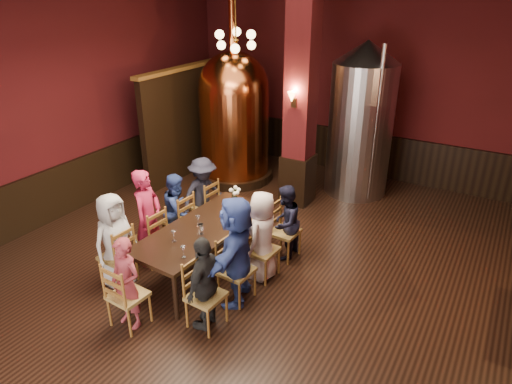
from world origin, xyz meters
The scene contains 37 objects.
room centered at (0.00, 0.00, 2.25)m, with size 10.00×10.02×4.50m.
wainscot_back centered at (0.00, 4.96, 0.50)m, with size 7.90×0.08×1.00m, color black.
wainscot_left centered at (-3.96, 0.00, 0.50)m, with size 0.08×9.90×1.00m, color black.
column centered at (-0.30, 2.80, 2.25)m, with size 0.58×0.58×4.50m, color #450E11.
partition centered at (-3.20, 3.20, 1.20)m, with size 0.22×3.50×2.40m, color black.
pendant_cluster centered at (-1.80, 2.90, 3.10)m, with size 0.90×0.90×1.70m, color #A57226, non-canonical shape.
sconce_column centered at (-0.30, 2.50, 2.20)m, with size 0.20×0.20×0.36m, color black, non-canonical shape.
dining_table centered at (-0.47, -0.15, 0.69)m, with size 1.14×2.46×0.75m.
chair_0 centered at (-1.38, -1.10, 0.46)m, with size 0.46×0.46×0.92m, color brown, non-canonical shape.
person_0 centered at (-1.38, -1.10, 0.73)m, with size 0.71×0.46×1.45m, color silver.
chair_1 centered at (-1.34, -0.43, 0.46)m, with size 0.46×0.46×0.92m, color brown, non-canonical shape.
person_1 centered at (-1.34, -0.43, 0.80)m, with size 0.58×0.38×1.60m, color #A21B3E.
chair_2 centered at (-1.30, 0.23, 0.46)m, with size 0.46×0.46×0.92m, color brown, non-canonical shape.
person_2 centered at (-1.30, 0.23, 0.65)m, with size 0.63×0.31×1.30m, color navy.
chair_3 centered at (-1.26, 0.90, 0.46)m, with size 0.46×0.46×0.92m, color brown, non-canonical shape.
person_3 centered at (-1.26, 0.90, 0.69)m, with size 0.89×0.51×1.37m, color black.
chair_4 centered at (0.32, -1.20, 0.46)m, with size 0.46×0.46×0.92m, color brown, non-canonical shape.
person_4 centered at (0.32, -1.20, 0.66)m, with size 0.78×0.32×1.32m, color black.
chair_5 centered at (0.36, -0.54, 0.46)m, with size 0.46×0.46×0.92m, color brown, non-canonical shape.
person_5 centered at (0.36, -0.54, 0.80)m, with size 1.48×0.47×1.60m, color #344A9D.
chair_6 centered at (0.40, 0.12, 0.46)m, with size 0.46×0.46×0.92m, color brown, non-canonical shape.
person_6 centered at (0.40, 0.12, 0.70)m, with size 0.69×0.45×1.41m, color silver.
chair_7 centered at (0.44, 0.79, 0.46)m, with size 0.46×0.46×0.92m, color brown, non-canonical shape.
person_7 centered at (0.44, 0.79, 0.63)m, with size 0.61×0.30×1.26m, color black.
chair_8 centered at (-0.57, -1.70, 0.46)m, with size 0.46×0.46×0.92m, color brown, non-canonical shape.
person_8 centered at (-0.57, -1.70, 0.64)m, with size 0.47×0.31×1.28m, color #95313C.
copper_kettle centered at (-2.07, 3.20, 1.47)m, with size 1.98×1.98×4.03m.
steel_vessel centered at (0.56, 3.88, 1.57)m, with size 1.36×1.36×3.15m.
rose_vase centered at (-0.48, 0.72, 0.96)m, with size 0.19×0.19×0.33m.
wine_glass_0 centered at (-0.44, 0.47, 0.83)m, with size 0.07×0.07×0.17m, color white, non-canonical shape.
wine_glass_1 centered at (-0.20, -0.98, 0.83)m, with size 0.07×0.07×0.17m, color white, non-canonical shape.
wine_glass_2 centered at (-0.36, -0.36, 0.83)m, with size 0.07×0.07×0.17m, color white, non-canonical shape.
wine_glass_3 centered at (-0.38, -0.36, 0.83)m, with size 0.07×0.07×0.17m, color white, non-canonical shape.
wine_glass_4 centered at (-0.59, -0.72, 0.83)m, with size 0.07×0.07×0.17m, color white, non-canonical shape.
wine_glass_5 centered at (-0.29, -0.44, 0.83)m, with size 0.07×0.07×0.17m, color white, non-canonical shape.
wine_glass_6 centered at (-0.10, 0.60, 0.83)m, with size 0.07×0.07×0.17m, color white, non-canonical shape.
wine_glass_7 centered at (-0.56, -0.17, 0.83)m, with size 0.07×0.07×0.17m, color white, non-canonical shape.
Camera 1 is at (3.28, -4.99, 4.14)m, focal length 32.00 mm.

